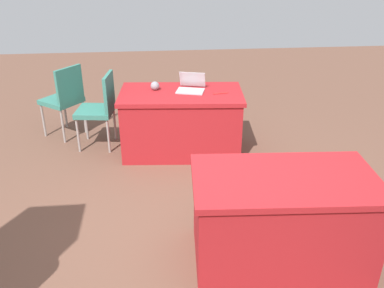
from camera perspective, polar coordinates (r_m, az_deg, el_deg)
ground_plane at (r=3.78m, az=-0.14°, el=-13.11°), size 14.40×14.40×0.00m
table_foreground at (r=5.12m, az=-1.47°, el=3.03°), size 1.53×0.92×0.78m
table_mid_left at (r=3.46m, az=12.16°, el=-9.97°), size 1.47×0.90×0.78m
chair_near_front at (r=5.32m, az=-12.51°, el=5.14°), size 0.50×0.50×0.96m
chair_tucked_left at (r=5.73m, az=-17.12°, el=6.26°), size 0.62×0.62×0.97m
laptop_silver at (r=5.03m, az=-0.14°, el=7.79°), size 0.38×0.37×0.21m
yarn_ball at (r=5.07m, az=-5.12°, el=7.97°), size 0.10×0.10×0.10m
scissors_red at (r=4.95m, az=3.94°, el=6.98°), size 0.18×0.07×0.01m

